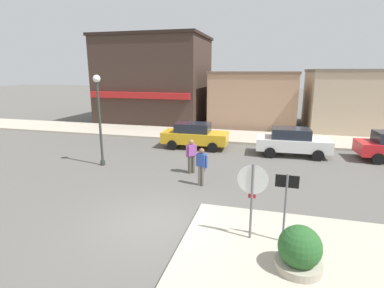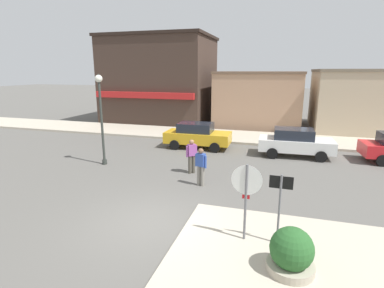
{
  "view_description": "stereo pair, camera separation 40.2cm",
  "coord_description": "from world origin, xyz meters",
  "px_view_note": "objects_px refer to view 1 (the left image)",
  "views": [
    {
      "loc": [
        3.38,
        -8.01,
        4.68
      ],
      "look_at": [
        0.06,
        4.5,
        1.5
      ],
      "focal_mm": 28.0,
      "sensor_mm": 36.0,
      "label": 1
    },
    {
      "loc": [
        3.77,
        -7.9,
        4.68
      ],
      "look_at": [
        0.06,
        4.5,
        1.5
      ],
      "focal_mm": 28.0,
      "sensor_mm": 36.0,
      "label": 2
    }
  ],
  "objects_px": {
    "lamp_post": "(99,107)",
    "parked_car_nearest": "(195,135)",
    "parked_car_second": "(292,141)",
    "stop_sign": "(252,192)",
    "one_way_sign": "(286,201)",
    "pedestrian_crossing_far": "(202,166)",
    "planter": "(299,253)",
    "pedestrian_crossing_near": "(191,155)"
  },
  "relations": [
    {
      "from": "lamp_post",
      "to": "parked_car_nearest",
      "type": "relative_size",
      "value": 1.13
    },
    {
      "from": "parked_car_nearest",
      "to": "parked_car_second",
      "type": "xyz_separation_m",
      "value": [
        5.74,
        -0.26,
        0.0
      ]
    },
    {
      "from": "parked_car_second",
      "to": "lamp_post",
      "type": "bearing_deg",
      "value": -154.99
    },
    {
      "from": "stop_sign",
      "to": "parked_car_second",
      "type": "height_order",
      "value": "stop_sign"
    },
    {
      "from": "one_way_sign",
      "to": "pedestrian_crossing_far",
      "type": "distance_m",
      "value": 4.95
    },
    {
      "from": "one_way_sign",
      "to": "parked_car_second",
      "type": "relative_size",
      "value": 0.52
    },
    {
      "from": "parked_car_nearest",
      "to": "parked_car_second",
      "type": "distance_m",
      "value": 5.75
    },
    {
      "from": "stop_sign",
      "to": "one_way_sign",
      "type": "height_order",
      "value": "stop_sign"
    },
    {
      "from": "parked_car_nearest",
      "to": "pedestrian_crossing_far",
      "type": "bearing_deg",
      "value": -72.99
    },
    {
      "from": "stop_sign",
      "to": "parked_car_second",
      "type": "distance_m",
      "value": 9.79
    },
    {
      "from": "one_way_sign",
      "to": "planter",
      "type": "distance_m",
      "value": 1.4
    },
    {
      "from": "planter",
      "to": "stop_sign",
      "type": "bearing_deg",
      "value": 137.94
    },
    {
      "from": "one_way_sign",
      "to": "lamp_post",
      "type": "distance_m",
      "value": 10.22
    },
    {
      "from": "parked_car_second",
      "to": "parked_car_nearest",
      "type": "bearing_deg",
      "value": 177.41
    },
    {
      "from": "parked_car_second",
      "to": "one_way_sign",
      "type": "bearing_deg",
      "value": -94.38
    },
    {
      "from": "planter",
      "to": "lamp_post",
      "type": "bearing_deg",
      "value": 144.77
    },
    {
      "from": "pedestrian_crossing_far",
      "to": "planter",
      "type": "bearing_deg",
      "value": -54.75
    },
    {
      "from": "parked_car_nearest",
      "to": "one_way_sign",
      "type": "bearing_deg",
      "value": -63.03
    },
    {
      "from": "planter",
      "to": "pedestrian_crossing_near",
      "type": "relative_size",
      "value": 0.76
    },
    {
      "from": "lamp_post",
      "to": "pedestrian_crossing_far",
      "type": "xyz_separation_m",
      "value": [
        5.49,
        -1.42,
        -2.09
      ]
    },
    {
      "from": "parked_car_second",
      "to": "planter",
      "type": "bearing_deg",
      "value": -92.22
    },
    {
      "from": "planter",
      "to": "lamp_post",
      "type": "relative_size",
      "value": 0.27
    },
    {
      "from": "lamp_post",
      "to": "pedestrian_crossing_near",
      "type": "relative_size",
      "value": 2.82
    },
    {
      "from": "one_way_sign",
      "to": "pedestrian_crossing_far",
      "type": "height_order",
      "value": "one_way_sign"
    },
    {
      "from": "one_way_sign",
      "to": "lamp_post",
      "type": "bearing_deg",
      "value": 148.97
    },
    {
      "from": "stop_sign",
      "to": "parked_car_second",
      "type": "bearing_deg",
      "value": 80.51
    },
    {
      "from": "parked_car_second",
      "to": "pedestrian_crossing_near",
      "type": "xyz_separation_m",
      "value": [
        -4.7,
        -4.4,
        0.06
      ]
    },
    {
      "from": "planter",
      "to": "parked_car_nearest",
      "type": "xyz_separation_m",
      "value": [
        -5.32,
        10.96,
        0.25
      ]
    },
    {
      "from": "stop_sign",
      "to": "pedestrian_crossing_far",
      "type": "bearing_deg",
      "value": 120.71
    },
    {
      "from": "lamp_post",
      "to": "pedestrian_crossing_far",
      "type": "distance_m",
      "value": 6.04
    },
    {
      "from": "lamp_post",
      "to": "pedestrian_crossing_far",
      "type": "height_order",
      "value": "lamp_post"
    },
    {
      "from": "planter",
      "to": "lamp_post",
      "type": "height_order",
      "value": "lamp_post"
    },
    {
      "from": "planter",
      "to": "pedestrian_crossing_far",
      "type": "relative_size",
      "value": 0.76
    },
    {
      "from": "stop_sign",
      "to": "parked_car_second",
      "type": "xyz_separation_m",
      "value": [
        1.61,
        9.63,
        -0.71
      ]
    },
    {
      "from": "stop_sign",
      "to": "pedestrian_crossing_near",
      "type": "height_order",
      "value": "stop_sign"
    },
    {
      "from": "stop_sign",
      "to": "pedestrian_crossing_far",
      "type": "relative_size",
      "value": 1.43
    },
    {
      "from": "lamp_post",
      "to": "parked_car_second",
      "type": "relative_size",
      "value": 1.12
    },
    {
      "from": "pedestrian_crossing_far",
      "to": "parked_car_second",
      "type": "bearing_deg",
      "value": 56.13
    },
    {
      "from": "one_way_sign",
      "to": "planter",
      "type": "relative_size",
      "value": 1.71
    },
    {
      "from": "stop_sign",
      "to": "parked_car_nearest",
      "type": "relative_size",
      "value": 0.57
    },
    {
      "from": "one_way_sign",
      "to": "planter",
      "type": "height_order",
      "value": "one_way_sign"
    },
    {
      "from": "parked_car_nearest",
      "to": "pedestrian_crossing_near",
      "type": "distance_m",
      "value": 4.77
    }
  ]
}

